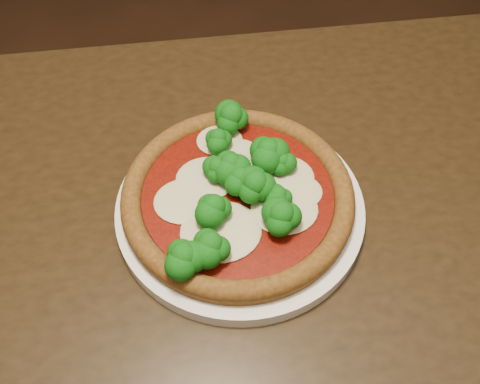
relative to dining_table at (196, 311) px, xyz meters
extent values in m
cube|color=black|center=(0.00, 0.00, 0.08)|extent=(1.19, 0.83, 0.04)
cylinder|color=black|center=(0.53, 0.37, -0.30)|extent=(0.06, 0.06, 0.71)
cylinder|color=white|center=(0.06, 0.07, 0.11)|extent=(0.29, 0.29, 0.02)
cylinder|color=brown|center=(0.06, 0.07, 0.12)|extent=(0.26, 0.26, 0.01)
torus|color=brown|center=(0.06, 0.07, 0.13)|extent=(0.27, 0.27, 0.02)
cylinder|color=#6F0E05|center=(0.06, 0.07, 0.13)|extent=(0.22, 0.22, 0.00)
ellipsoid|color=beige|center=(0.13, 0.07, 0.13)|extent=(0.05, 0.05, 0.00)
ellipsoid|color=beige|center=(0.11, 0.09, 0.13)|extent=(0.08, 0.07, 0.01)
ellipsoid|color=beige|center=(0.11, 0.05, 0.13)|extent=(0.08, 0.07, 0.01)
ellipsoid|color=beige|center=(0.03, 0.10, 0.13)|extent=(0.07, 0.06, 0.01)
ellipsoid|color=beige|center=(0.05, 0.16, 0.13)|extent=(0.06, 0.05, 0.00)
ellipsoid|color=beige|center=(0.07, 0.13, 0.13)|extent=(0.06, 0.05, 0.00)
ellipsoid|color=beige|center=(0.04, 0.03, 0.13)|extent=(0.09, 0.08, 0.01)
ellipsoid|color=beige|center=(0.00, 0.07, 0.13)|extent=(0.07, 0.06, 0.01)
ellipsoid|color=#137915|center=(0.12, 0.10, 0.15)|extent=(0.03, 0.03, 0.03)
ellipsoid|color=#137915|center=(0.06, 0.10, 0.15)|extent=(0.04, 0.04, 0.04)
ellipsoid|color=#137915|center=(0.00, -0.01, 0.16)|extent=(0.05, 0.05, 0.04)
ellipsoid|color=#137915|center=(0.06, 0.08, 0.15)|extent=(0.04, 0.04, 0.03)
ellipsoid|color=#137915|center=(0.03, 0.04, 0.15)|extent=(0.04, 0.04, 0.04)
ellipsoid|color=#137915|center=(0.02, 0.00, 0.16)|extent=(0.05, 0.05, 0.04)
ellipsoid|color=#137915|center=(0.10, 0.02, 0.16)|extent=(0.05, 0.05, 0.04)
ellipsoid|color=#137915|center=(0.08, 0.07, 0.16)|extent=(0.05, 0.05, 0.04)
ellipsoid|color=#137915|center=(0.10, 0.05, 0.15)|extent=(0.03, 0.03, 0.03)
ellipsoid|color=#137915|center=(0.07, 0.17, 0.16)|extent=(0.05, 0.05, 0.04)
ellipsoid|color=#137915|center=(0.10, 0.11, 0.16)|extent=(0.05, 0.05, 0.04)
ellipsoid|color=#137915|center=(0.04, 0.10, 0.15)|extent=(0.04, 0.04, 0.03)
ellipsoid|color=#137915|center=(0.05, 0.14, 0.15)|extent=(0.04, 0.04, 0.03)
camera|label=1|loc=(0.02, -0.29, 0.61)|focal=40.00mm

